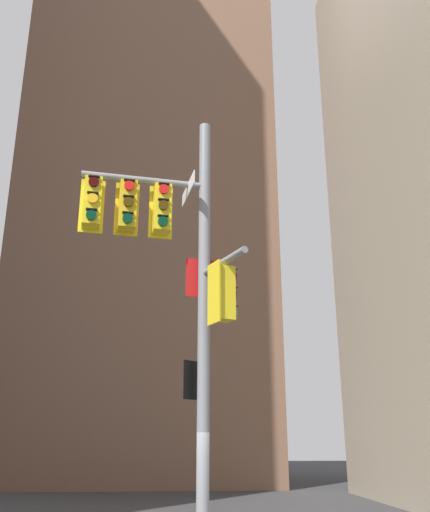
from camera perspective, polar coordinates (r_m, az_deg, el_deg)
The scene contains 2 objects.
building_mid_block at distance 43.81m, azimuth -6.05°, elevation 14.00°, with size 15.29×15.29×51.33m, color brown.
signal_pole_assembly at distance 10.88m, azimuth -4.03°, elevation -2.02°, with size 3.20×2.15×8.87m.
Camera 1 is at (-0.50, -10.66, 2.37)m, focal length 39.27 mm.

